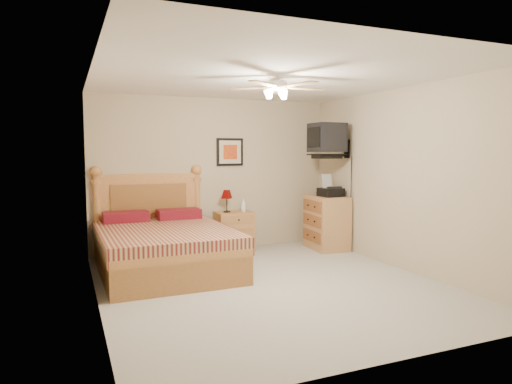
% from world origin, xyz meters
% --- Properties ---
extents(floor, '(4.50, 4.50, 0.00)m').
position_xyz_m(floor, '(0.00, 0.00, 0.00)').
color(floor, '#A6A296').
rests_on(floor, ground).
extents(ceiling, '(4.00, 4.50, 0.04)m').
position_xyz_m(ceiling, '(0.00, 0.00, 2.50)').
color(ceiling, white).
rests_on(ceiling, ground).
extents(wall_back, '(4.00, 0.04, 2.50)m').
position_xyz_m(wall_back, '(0.00, 2.25, 1.25)').
color(wall_back, tan).
rests_on(wall_back, ground).
extents(wall_front, '(4.00, 0.04, 2.50)m').
position_xyz_m(wall_front, '(0.00, -2.25, 1.25)').
color(wall_front, tan).
rests_on(wall_front, ground).
extents(wall_left, '(0.04, 4.50, 2.50)m').
position_xyz_m(wall_left, '(-2.00, 0.00, 1.25)').
color(wall_left, tan).
rests_on(wall_left, ground).
extents(wall_right, '(0.04, 4.50, 2.50)m').
position_xyz_m(wall_right, '(2.00, 0.00, 1.25)').
color(wall_right, tan).
rests_on(wall_right, ground).
extents(bed, '(1.71, 2.22, 1.42)m').
position_xyz_m(bed, '(-1.06, 1.12, 0.71)').
color(bed, '#B46B36').
rests_on(bed, ground).
extents(nightstand, '(0.60, 0.45, 0.64)m').
position_xyz_m(nightstand, '(0.26, 2.00, 0.32)').
color(nightstand, '#AA743F').
rests_on(nightstand, ground).
extents(table_lamp, '(0.21, 0.21, 0.36)m').
position_xyz_m(table_lamp, '(0.14, 2.04, 0.82)').
color(table_lamp, '#5E0401').
rests_on(table_lamp, nightstand).
extents(lotion_bottle, '(0.09, 0.09, 0.22)m').
position_xyz_m(lotion_bottle, '(0.42, 2.01, 0.75)').
color(lotion_bottle, white).
rests_on(lotion_bottle, nightstand).
extents(framed_picture, '(0.46, 0.04, 0.46)m').
position_xyz_m(framed_picture, '(0.27, 2.23, 1.62)').
color(framed_picture, black).
rests_on(framed_picture, wall_back).
extents(dresser, '(0.57, 0.79, 0.89)m').
position_xyz_m(dresser, '(1.73, 1.53, 0.44)').
color(dresser, '#A06A45').
rests_on(dresser, ground).
extents(fax_machine, '(0.37, 0.39, 0.36)m').
position_xyz_m(fax_machine, '(1.75, 1.45, 1.07)').
color(fax_machine, black).
rests_on(fax_machine, dresser).
extents(magazine_lower, '(0.22, 0.28, 0.02)m').
position_xyz_m(magazine_lower, '(1.73, 1.74, 0.90)').
color(magazine_lower, '#A99C89').
rests_on(magazine_lower, dresser).
extents(magazine_upper, '(0.24, 0.28, 0.02)m').
position_xyz_m(magazine_upper, '(1.73, 1.77, 0.92)').
color(magazine_upper, gray).
rests_on(magazine_upper, magazine_lower).
extents(wall_tv, '(0.56, 0.46, 0.58)m').
position_xyz_m(wall_tv, '(1.75, 1.34, 1.81)').
color(wall_tv, black).
rests_on(wall_tv, wall_right).
extents(ceiling_fan, '(1.14, 1.14, 0.28)m').
position_xyz_m(ceiling_fan, '(0.00, -0.20, 2.36)').
color(ceiling_fan, silver).
rests_on(ceiling_fan, ceiling).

